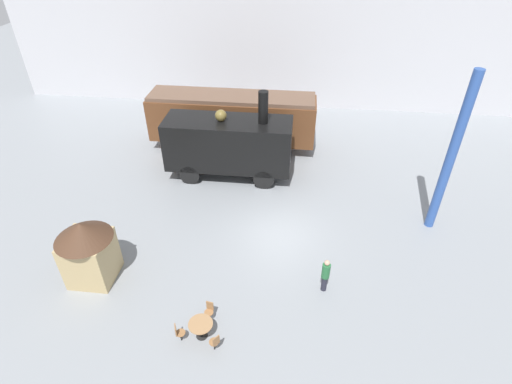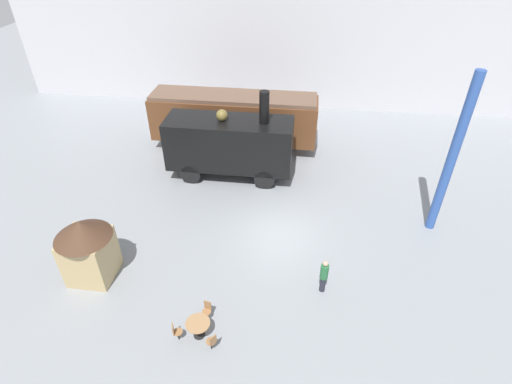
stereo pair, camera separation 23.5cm
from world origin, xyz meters
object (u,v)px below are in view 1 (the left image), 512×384
Objects in this scene: steam_locomotive at (229,143)px; ticket_kiosk at (87,248)px; passenger_coach_wooden at (232,117)px; cafe_chair_0 at (209,310)px; cafe_table_near at (201,326)px; visitor_person at (325,274)px.

ticket_kiosk is at bearing -117.37° from steam_locomotive.
passenger_coach_wooden is 1.48× the size of steam_locomotive.
cafe_chair_0 is (1.33, -13.79, -1.64)m from passenger_coach_wooden.
cafe_chair_0 is (0.93, -10.23, -1.67)m from steam_locomotive.
cafe_table_near is 0.84m from cafe_chair_0.
cafe_table_near is at bearing 0.00° from cafe_chair_0.
ticket_kiosk reaches higher than cafe_table_near.
passenger_coach_wooden is at bearing 71.54° from ticket_kiosk.
passenger_coach_wooden reaches higher than cafe_chair_0.
steam_locomotive is 7.79× the size of cafe_table_near.
passenger_coach_wooden is 3.58m from steam_locomotive.
ticket_kiosk is (-5.41, 1.58, 1.16)m from cafe_chair_0.
cafe_chair_0 is at bearing -16.28° from ticket_kiosk.
passenger_coach_wooden is 13.21m from visitor_person.
steam_locomotive reaches higher than ticket_kiosk.
cafe_chair_0 is (0.14, 0.82, -0.08)m from cafe_table_near.
steam_locomotive is 8.22× the size of cafe_chair_0.
steam_locomotive is 9.93m from visitor_person.
cafe_chair_0 is at bearing 80.10° from cafe_table_near.
passenger_coach_wooden is 12.88m from ticket_kiosk.
cafe_chair_0 is 0.51× the size of visitor_person.
ticket_kiosk is (-9.86, -0.39, 0.75)m from visitor_person.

